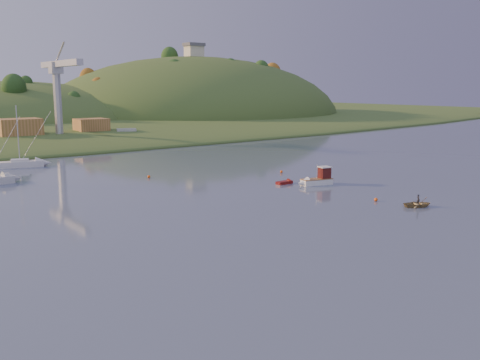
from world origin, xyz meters
TOP-DOWN VIEW (x-y plane):
  - ground at (0.00, 0.00)m, footprint 500.00×500.00m
  - shore_slope at (0.00, 165.00)m, footprint 640.00×150.00m
  - hill_center at (10.00, 210.00)m, footprint 140.00×120.00m
  - hill_right at (95.00, 195.00)m, footprint 150.00×130.00m
  - hilltop_house at (95.00, 195.00)m, footprint 9.00×7.00m
  - wharf at (5.00, 122.00)m, footprint 42.00×16.00m
  - shed_west at (-8.00, 123.00)m, footprint 11.00×8.00m
  - shed_east at (13.00, 124.00)m, footprint 9.00×7.00m
  - dock_crane at (2.00, 118.39)m, footprint 3.20×28.00m
  - fishing_boat at (13.31, 31.02)m, footprint 6.40×3.29m
  - sailboat_far at (-19.67, 80.37)m, footprint 9.22×4.76m
  - canoe at (12.81, 11.10)m, footprint 4.59×4.07m
  - paddler at (12.81, 11.10)m, footprint 0.54×0.62m
  - red_tender at (10.60, 34.71)m, footprint 3.40×1.19m
  - work_vessel at (21.41, 118.00)m, footprint 14.08×9.05m
  - buoy_0 at (11.12, 16.77)m, footprint 0.50×0.50m
  - buoy_1 at (17.04, 43.37)m, footprint 0.50×0.50m
  - buoy_3 at (-5.16, 53.55)m, footprint 0.50×0.50m

SIDE VIEW (x-z plane):
  - ground at x=0.00m, z-range 0.00..0.00m
  - shore_slope at x=0.00m, z-range -3.50..3.50m
  - hill_center at x=10.00m, z-range -18.00..18.00m
  - hill_right at x=95.00m, z-range -30.00..30.00m
  - red_tender at x=10.60m, z-range -0.34..0.82m
  - buoy_0 at x=11.12m, z-range 0.00..0.50m
  - buoy_1 at x=17.04m, z-range 0.00..0.50m
  - buoy_3 at x=-5.16m, z-range 0.00..0.50m
  - canoe at x=12.81m, z-range 0.00..0.79m
  - paddler at x=12.81m, z-range 0.00..1.44m
  - sailboat_far at x=-19.67m, z-range -5.35..6.91m
  - fishing_boat at x=13.31m, z-range -1.09..2.82m
  - wharf at x=5.00m, z-range 0.00..2.40m
  - work_vessel at x=21.41m, z-range -0.49..2.92m
  - shed_east at x=13.00m, z-range 2.40..6.40m
  - shed_west at x=-8.00m, z-range 2.40..7.20m
  - dock_crane at x=2.00m, z-range 7.02..27.32m
  - hilltop_house at x=95.00m, z-range 30.18..36.63m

